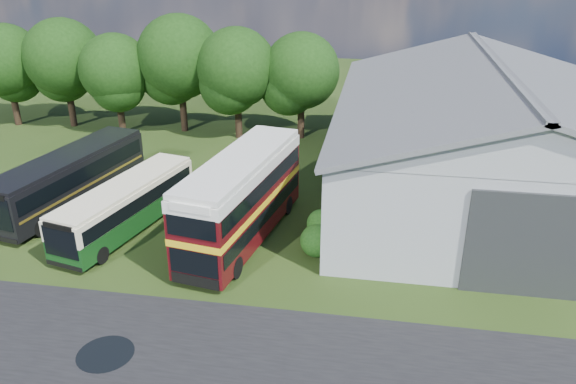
% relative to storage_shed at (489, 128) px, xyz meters
% --- Properties ---
extents(ground, '(120.00, 120.00, 0.00)m').
position_rel_storage_shed_xyz_m(ground, '(-15.00, -15.98, -4.17)').
color(ground, '#1D310F').
rests_on(ground, ground).
extents(asphalt_road, '(60.00, 8.00, 0.02)m').
position_rel_storage_shed_xyz_m(asphalt_road, '(-12.00, -18.98, -4.17)').
color(asphalt_road, black).
rests_on(asphalt_road, ground).
extents(puddle, '(2.20, 2.20, 0.01)m').
position_rel_storage_shed_xyz_m(puddle, '(-16.50, -18.98, -4.17)').
color(puddle, black).
rests_on(puddle, ground).
extents(storage_shed, '(18.80, 24.80, 8.15)m').
position_rel_storage_shed_xyz_m(storage_shed, '(0.00, 0.00, 0.00)').
color(storage_shed, gray).
rests_on(storage_shed, ground).
extents(tree_far_left, '(6.12, 6.12, 8.64)m').
position_rel_storage_shed_xyz_m(tree_far_left, '(-38.00, 8.02, 1.40)').
color(tree_far_left, black).
rests_on(tree_far_left, ground).
extents(tree_left_a, '(6.46, 6.46, 9.12)m').
position_rel_storage_shed_xyz_m(tree_left_a, '(-33.00, 8.52, 1.71)').
color(tree_left_a, black).
rests_on(tree_left_a, ground).
extents(tree_left_b, '(5.78, 5.78, 8.16)m').
position_rel_storage_shed_xyz_m(tree_left_b, '(-28.00, 7.52, 1.09)').
color(tree_left_b, black).
rests_on(tree_left_b, ground).
extents(tree_mid, '(6.80, 6.80, 9.60)m').
position_rel_storage_shed_xyz_m(tree_mid, '(-23.00, 8.82, 2.02)').
color(tree_mid, black).
rests_on(tree_mid, ground).
extents(tree_right_a, '(6.26, 6.26, 8.83)m').
position_rel_storage_shed_xyz_m(tree_right_a, '(-18.00, 7.82, 1.52)').
color(tree_right_a, black).
rests_on(tree_right_a, ground).
extents(tree_right_b, '(5.98, 5.98, 8.45)m').
position_rel_storage_shed_xyz_m(tree_right_b, '(-13.00, 8.62, 1.27)').
color(tree_right_b, black).
rests_on(tree_right_b, ground).
extents(shrub_front, '(1.70, 1.70, 1.70)m').
position_rel_storage_shed_xyz_m(shrub_front, '(-9.40, -9.98, -4.17)').
color(shrub_front, '#194714').
rests_on(shrub_front, ground).
extents(shrub_mid, '(1.60, 1.60, 1.60)m').
position_rel_storage_shed_xyz_m(shrub_mid, '(-9.40, -7.98, -4.17)').
color(shrub_mid, '#194714').
rests_on(shrub_mid, ground).
extents(bus_green_single, '(4.46, 10.19, 2.74)m').
position_rel_storage_shed_xyz_m(bus_green_single, '(-19.99, -9.02, -2.71)').
color(bus_green_single, black).
rests_on(bus_green_single, ground).
extents(bus_maroon_double, '(4.53, 11.16, 4.66)m').
position_rel_storage_shed_xyz_m(bus_maroon_double, '(-13.49, -8.99, -1.84)').
color(bus_maroon_double, black).
rests_on(bus_maroon_double, ground).
extents(bus_dark_single, '(4.75, 11.74, 3.16)m').
position_rel_storage_shed_xyz_m(bus_dark_single, '(-24.77, -6.37, -2.49)').
color(bus_dark_single, black).
rests_on(bus_dark_single, ground).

